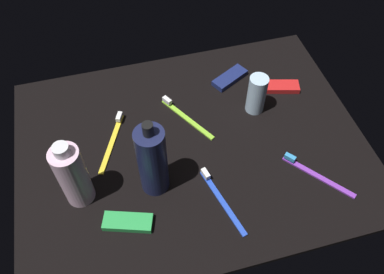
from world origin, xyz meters
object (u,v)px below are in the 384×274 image
at_px(toothbrush_purple, 314,173).
at_px(toothbrush_blue, 220,197).
at_px(lotion_bottle, 152,161).
at_px(toothbrush_yellow, 113,139).
at_px(deodorant_stick, 257,94).
at_px(toothbrush_lime, 184,116).
at_px(snack_bar_red, 280,87).
at_px(bodywash_bottle, 73,175).
at_px(snack_bar_green, 128,222).
at_px(snack_bar_navy, 230,78).

relative_size(toothbrush_purple, toothbrush_blue, 0.83).
bearing_deg(lotion_bottle, toothbrush_yellow, 116.85).
bearing_deg(deodorant_stick, toothbrush_lime, 174.11).
bearing_deg(snack_bar_red, toothbrush_lime, -158.37).
bearing_deg(toothbrush_blue, toothbrush_lime, 94.05).
bearing_deg(lotion_bottle, deodorant_stick, 27.84).
height_order(bodywash_bottle, toothbrush_lime, bodywash_bottle).
distance_m(bodywash_bottle, snack_bar_red, 0.59).
bearing_deg(toothbrush_yellow, deodorant_stick, 1.08).
height_order(deodorant_stick, snack_bar_green, deodorant_stick).
distance_m(lotion_bottle, toothbrush_lime, 0.23).
xyz_separation_m(lotion_bottle, snack_bar_navy, (0.27, 0.27, -0.09)).
bearing_deg(deodorant_stick, bodywash_bottle, -162.91).
xyz_separation_m(lotion_bottle, deodorant_stick, (0.30, 0.16, -0.04)).
bearing_deg(toothbrush_yellow, lotion_bottle, -63.15).
relative_size(lotion_bottle, bodywash_bottle, 1.16).
xyz_separation_m(snack_bar_green, snack_bar_navy, (0.34, 0.35, 0.00)).
xyz_separation_m(lotion_bottle, toothbrush_yellow, (-0.08, 0.15, -0.09)).
relative_size(toothbrush_yellow, snack_bar_navy, 1.62).
bearing_deg(toothbrush_purple, deodorant_stick, 105.22).
relative_size(toothbrush_lime, snack_bar_red, 1.56).
height_order(snack_bar_green, snack_bar_navy, same).
distance_m(toothbrush_lime, snack_bar_green, 0.32).
distance_m(toothbrush_lime, toothbrush_blue, 0.25).
bearing_deg(toothbrush_yellow, bodywash_bottle, -123.67).
bearing_deg(lotion_bottle, snack_bar_red, 28.04).
xyz_separation_m(toothbrush_lime, snack_bar_red, (0.28, 0.03, 0.00)).
height_order(bodywash_bottle, toothbrush_blue, bodywash_bottle).
xyz_separation_m(lotion_bottle, bodywash_bottle, (-0.17, 0.01, -0.01)).
bearing_deg(snack_bar_green, bodywash_bottle, 151.96).
bearing_deg(toothbrush_purple, toothbrush_blue, -179.14).
bearing_deg(toothbrush_yellow, snack_bar_green, -90.20).
distance_m(toothbrush_yellow, snack_bar_green, 0.23).
relative_size(bodywash_bottle, deodorant_stick, 1.71).
bearing_deg(snack_bar_green, lotion_bottle, 64.74).
xyz_separation_m(toothbrush_purple, toothbrush_blue, (-0.23, -0.00, 0.00)).
bearing_deg(snack_bar_green, toothbrush_lime, 72.06).
height_order(bodywash_bottle, snack_bar_navy, bodywash_bottle).
bearing_deg(snack_bar_navy, toothbrush_purple, -103.14).
xyz_separation_m(deodorant_stick, snack_bar_red, (0.09, 0.05, -0.05)).
height_order(toothbrush_yellow, toothbrush_blue, same).
xyz_separation_m(bodywash_bottle, snack_bar_navy, (0.43, 0.26, -0.08)).
distance_m(deodorant_stick, toothbrush_lime, 0.19).
bearing_deg(bodywash_bottle, toothbrush_purple, -9.19).
xyz_separation_m(lotion_bottle, toothbrush_lime, (0.11, 0.18, -0.09)).
relative_size(deodorant_stick, snack_bar_red, 1.05).
xyz_separation_m(deodorant_stick, toothbrush_purple, (0.06, -0.23, -0.05)).
relative_size(bodywash_bottle, toothbrush_yellow, 1.10).
bearing_deg(toothbrush_lime, snack_bar_green, -126.49).
distance_m(bodywash_bottle, deodorant_stick, 0.48).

